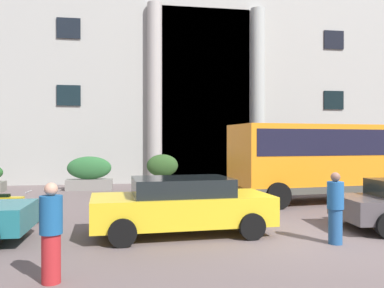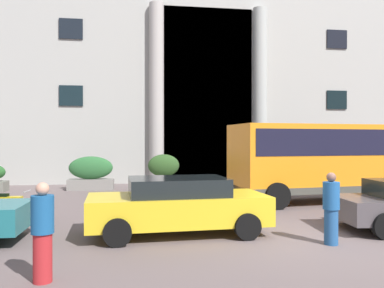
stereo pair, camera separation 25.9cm
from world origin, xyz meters
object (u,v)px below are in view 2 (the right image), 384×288
(pedestrian_woman_dark_dress, at_px, (331,209))
(motorcycle_far_end, at_px, (4,207))
(hedge_planter_entrance_left, at_px, (164,172))
(pedestrian_man_red_shirt, at_px, (43,232))
(scooter_by_planter, at_px, (180,201))
(parked_hatchback_near, at_px, (178,204))
(hedge_planter_east, at_px, (91,174))
(hedge_planter_far_east, at_px, (268,172))
(orange_minibus, at_px, (318,156))

(pedestrian_woman_dark_dress, bearing_deg, motorcycle_far_end, 60.37)
(hedge_planter_entrance_left, bearing_deg, pedestrian_man_red_shirt, -103.18)
(hedge_planter_entrance_left, xyz_separation_m, scooter_by_planter, (0.00, -6.85, -0.34))
(hedge_planter_entrance_left, relative_size, motorcycle_far_end, 0.83)
(parked_hatchback_near, relative_size, pedestrian_woman_dark_dress, 2.79)
(motorcycle_far_end, distance_m, pedestrian_woman_dark_dress, 8.61)
(hedge_planter_east, xyz_separation_m, scooter_by_planter, (3.39, -7.16, -0.30))
(pedestrian_man_red_shirt, bearing_deg, hedge_planter_far_east, 178.52)
(pedestrian_woman_dark_dress, bearing_deg, hedge_planter_entrance_left, 9.43)
(parked_hatchback_near, bearing_deg, scooter_by_planter, 78.74)
(parked_hatchback_near, distance_m, pedestrian_man_red_shirt, 3.92)
(pedestrian_man_red_shirt, bearing_deg, hedge_planter_east, -146.07)
(hedge_planter_entrance_left, relative_size, hedge_planter_far_east, 0.79)
(orange_minibus, distance_m, motorcycle_far_end, 10.75)
(pedestrian_man_red_shirt, bearing_deg, motorcycle_far_end, -125.38)
(scooter_by_planter, bearing_deg, parked_hatchback_near, -88.69)
(hedge_planter_entrance_left, height_order, pedestrian_woman_dark_dress, hedge_planter_entrance_left)
(parked_hatchback_near, height_order, pedestrian_woman_dark_dress, pedestrian_woman_dark_dress)
(orange_minibus, distance_m, pedestrian_woman_dark_dress, 6.42)
(hedge_planter_entrance_left, relative_size, pedestrian_man_red_shirt, 1.03)
(hedge_planter_entrance_left, distance_m, pedestrian_man_red_shirt, 12.39)
(parked_hatchback_near, bearing_deg, orange_minibus, 33.86)
(orange_minibus, height_order, hedge_planter_entrance_left, orange_minibus)
(hedge_planter_east, xyz_separation_m, pedestrian_man_red_shirt, (0.56, -12.37, 0.05))
(hedge_planter_far_east, bearing_deg, motorcycle_far_end, -143.15)
(pedestrian_man_red_shirt, bearing_deg, scooter_by_planter, -177.12)
(hedge_planter_entrance_left, relative_size, scooter_by_planter, 0.82)
(parked_hatchback_near, xyz_separation_m, pedestrian_woman_dark_dress, (3.24, -1.48, 0.07))
(scooter_by_planter, distance_m, pedestrian_woman_dark_dress, 4.73)
(hedge_planter_east, bearing_deg, hedge_planter_entrance_left, -5.22)
(parked_hatchback_near, height_order, motorcycle_far_end, parked_hatchback_near)
(hedge_planter_far_east, xyz_separation_m, parked_hatchback_near, (-5.65, -9.68, 0.02))
(orange_minibus, height_order, hedge_planter_east, orange_minibus)
(orange_minibus, bearing_deg, hedge_planter_east, 143.73)
(scooter_by_planter, bearing_deg, hedge_planter_far_east, 63.65)
(hedge_planter_east, relative_size, pedestrian_man_red_shirt, 1.31)
(hedge_planter_far_east, distance_m, parked_hatchback_near, 11.21)
(hedge_planter_far_east, relative_size, scooter_by_planter, 1.05)
(hedge_planter_far_east, height_order, motorcycle_far_end, hedge_planter_far_east)
(hedge_planter_entrance_left, bearing_deg, hedge_planter_far_east, 6.60)
(pedestrian_man_red_shirt, bearing_deg, pedestrian_woman_dark_dress, 136.13)
(hedge_planter_east, distance_m, motorcycle_far_end, 7.59)
(hedge_planter_entrance_left, xyz_separation_m, motorcycle_far_end, (-4.96, -7.11, -0.34))
(parked_hatchback_near, relative_size, scooter_by_planter, 2.20)
(motorcycle_far_end, relative_size, pedestrian_woman_dark_dress, 1.26)
(hedge_planter_far_east, xyz_separation_m, pedestrian_man_red_shirt, (-8.17, -12.68, 0.11))
(parked_hatchback_near, height_order, pedestrian_man_red_shirt, pedestrian_man_red_shirt)
(hedge_planter_far_east, height_order, hedge_planter_east, hedge_planter_east)
(hedge_planter_east, xyz_separation_m, parked_hatchback_near, (3.08, -9.37, -0.04))
(motorcycle_far_end, bearing_deg, hedge_planter_east, 82.60)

